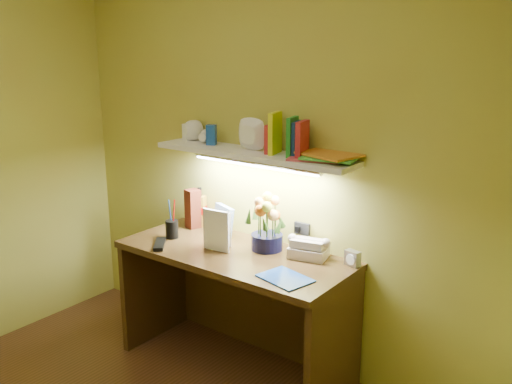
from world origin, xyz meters
TOP-DOWN VIEW (x-y plane):
  - desk at (0.00, 1.20)m, footprint 1.40×0.60m
  - flower_bouquet at (0.13, 1.35)m, footprint 0.25×0.25m
  - telephone at (0.39, 1.39)m, footprint 0.24×0.20m
  - desk_clock at (0.65, 1.42)m, footprint 0.09×0.06m
  - whisky_bottle at (-0.48, 1.44)m, footprint 0.09×0.09m
  - whisky_box at (-0.49, 1.39)m, footprint 0.10×0.10m
  - pen_cup at (-0.46, 1.16)m, footprint 0.08×0.08m
  - art_card at (-0.25, 1.40)m, footprint 0.19×0.10m
  - tv_remote at (-0.42, 1.01)m, footprint 0.17×0.19m
  - blue_folder at (0.45, 1.06)m, footprint 0.30×0.25m
  - desk_book_a at (-0.21, 1.20)m, footprint 0.15×0.06m
  - desk_book_b at (-0.19, 1.15)m, footprint 0.18×0.03m
  - wall_shelf at (0.02, 1.38)m, footprint 1.31×0.31m

SIDE VIEW (x-z plane):
  - desk at x=0.00m, z-range 0.00..0.75m
  - blue_folder at x=0.45m, z-range 0.75..0.76m
  - tv_remote at x=-0.42m, z-range 0.75..0.77m
  - desk_clock at x=0.65m, z-range 0.75..0.84m
  - telephone at x=0.39m, z-range 0.75..0.87m
  - art_card at x=-0.25m, z-range 0.75..0.94m
  - pen_cup at x=-0.46m, z-range 0.75..0.94m
  - desk_book_a at x=-0.21m, z-range 0.75..0.96m
  - desk_book_b at x=-0.19m, z-range 0.75..1.00m
  - whisky_box at x=-0.49m, z-range 0.75..1.00m
  - whisky_bottle at x=-0.48m, z-range 0.75..1.01m
  - flower_bouquet at x=0.13m, z-range 0.75..1.07m
  - wall_shelf at x=0.02m, z-range 1.21..1.47m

